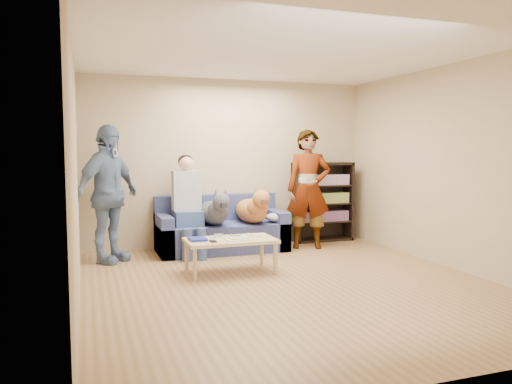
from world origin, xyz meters
name	(u,v)px	position (x,y,z in m)	size (l,w,h in m)	color
ground	(291,285)	(0.00, 0.00, 0.00)	(5.00, 5.00, 0.00)	olive
ceiling	(292,49)	(0.00, 0.00, 2.60)	(5.00, 5.00, 0.00)	white
wall_back	(229,163)	(0.00, 2.50, 1.30)	(4.50, 4.50, 0.00)	tan
wall_front	(446,185)	(0.00, -2.50, 1.30)	(4.50, 4.50, 0.00)	tan
wall_left	(75,173)	(-2.25, 0.00, 1.30)	(5.00, 5.00, 0.00)	tan
wall_right	(457,167)	(2.25, 0.00, 1.30)	(5.00, 5.00, 0.00)	tan
blanket	(278,217)	(0.59, 1.87, 0.50)	(0.40, 0.34, 0.14)	#A9A9AE
person_standing_right	(308,189)	(1.07, 1.85, 0.91)	(0.66, 0.44, 1.82)	gray
person_standing_left	(108,194)	(-1.88, 1.84, 0.93)	(1.08, 0.45, 1.85)	#6D8EAF
held_controller	(302,179)	(0.87, 1.65, 1.08)	(0.04, 0.12, 0.03)	white
notebook_blue	(198,239)	(-0.89, 0.81, 0.43)	(0.20, 0.26, 0.03)	navy
papers	(237,239)	(-0.44, 0.66, 0.43)	(0.26, 0.20, 0.01)	silver
magazine	(238,238)	(-0.41, 0.68, 0.44)	(0.22, 0.17, 0.01)	#AEA88B
camera_silver	(218,236)	(-0.61, 0.88, 0.45)	(0.11, 0.06, 0.05)	#B6B6BB
controller_a	(249,235)	(-0.21, 0.86, 0.43)	(0.04, 0.13, 0.03)	silver
controller_b	(257,236)	(-0.13, 0.78, 0.43)	(0.09, 0.06, 0.03)	white
headphone_cup_a	(246,237)	(-0.29, 0.74, 0.43)	(0.07, 0.07, 0.02)	white
headphone_cup_b	(244,236)	(-0.29, 0.82, 0.43)	(0.07, 0.07, 0.02)	white
pen_orange	(232,241)	(-0.51, 0.60, 0.42)	(0.01, 0.01, 0.14)	orange
pen_black	(236,236)	(-0.37, 0.94, 0.42)	(0.01, 0.01, 0.14)	black
wallet	(213,241)	(-0.74, 0.64, 0.43)	(0.07, 0.12, 0.01)	black
sofa	(221,232)	(-0.25, 2.10, 0.28)	(1.90, 0.85, 0.82)	#515B93
person_seated	(188,201)	(-0.77, 1.97, 0.77)	(0.40, 0.73, 1.47)	#3E5888
dog_gray	(214,211)	(-0.40, 1.89, 0.63)	(0.39, 1.24, 0.56)	#4A4E54
dog_tan	(253,209)	(0.19, 1.87, 0.64)	(0.41, 1.16, 0.59)	#AB7334
coffee_table	(230,243)	(-0.49, 0.76, 0.37)	(1.10, 0.60, 0.42)	#D9BC85
bookshelf	(322,200)	(1.55, 2.33, 0.68)	(1.00, 0.34, 1.30)	black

